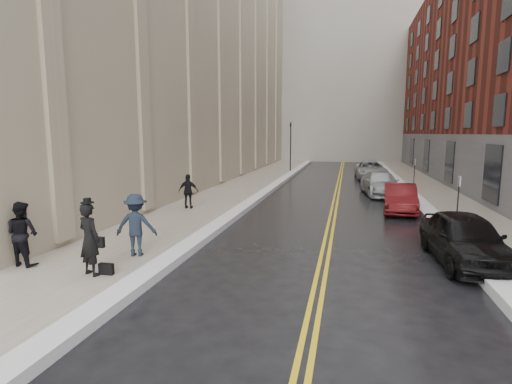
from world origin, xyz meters
The scene contains 20 objects.
ground centered at (0.00, 0.00, 0.00)m, with size 160.00×160.00×0.00m, color black.
sidewalk_left centered at (-4.50, 16.00, 0.07)m, with size 4.00×64.00×0.15m, color gray.
sidewalk_right centered at (9.00, 16.00, 0.07)m, with size 3.00×64.00×0.15m, color gray.
lane_stripe_a centered at (2.38, 16.00, 0.00)m, with size 0.12×64.00×0.01m, color gold.
lane_stripe_b centered at (2.62, 16.00, 0.00)m, with size 0.12×64.00×0.01m, color gold.
snow_ridge_left centered at (-2.20, 16.00, 0.13)m, with size 0.70×60.80×0.26m, color silver.
snow_ridge_right centered at (7.15, 16.00, 0.15)m, with size 0.85×60.80×0.30m, color silver.
tower_far_right centered at (14.00, 66.00, 22.00)m, with size 22.00×18.00×44.00m, color slate.
tower_far_left centered at (-12.00, 72.00, 30.00)m, with size 22.00×18.00×60.00m, color slate.
traffic_signal centered at (-2.60, 30.00, 3.08)m, with size 0.18×0.15×5.20m.
parking_sign_near centered at (7.90, 8.00, 1.36)m, with size 0.06×0.35×2.23m.
parking_sign_far centered at (7.90, 20.00, 1.36)m, with size 0.06×0.35×2.23m.
car_black centered at (6.80, 2.55, 0.81)m, with size 1.90×4.73×1.61m, color black.
car_maroon centered at (5.85, 10.81, 0.73)m, with size 1.55×4.43×1.46m, color #490D0F.
car_silver_near centered at (5.32, 16.75, 0.76)m, with size 2.14×5.26×1.53m, color #96989D.
car_silver_far centered at (5.20, 26.76, 0.78)m, with size 2.59×5.62×1.56m, color #A9ACB1.
pedestrian_main centered at (-3.73, -1.34, 1.17)m, with size 0.74×0.49×2.04m, color black.
pedestrian_a centered at (-6.20, -1.06, 1.12)m, with size 0.94×0.73×1.93m, color black.
pedestrian_b centered at (-3.40, 0.57, 1.16)m, with size 1.30×0.75×2.01m, color black.
pedestrian_c centered at (-4.95, 8.64, 1.05)m, with size 1.06×0.44×1.80m, color black.
Camera 1 is at (3.14, -10.73, 4.05)m, focal length 28.00 mm.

